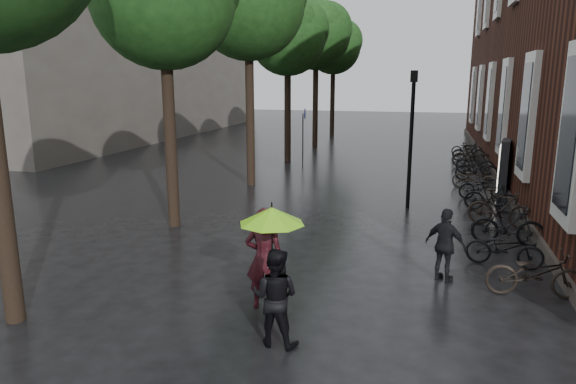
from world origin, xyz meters
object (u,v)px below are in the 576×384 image
(parked_bicycles, at_px, (484,183))
(lamp_post, at_px, (412,126))
(person_black, at_px, (275,297))
(ad_lightbox, at_px, (504,169))
(person_burgundy, at_px, (264,258))
(pedestrian_walking, at_px, (446,245))

(parked_bicycles, height_order, lamp_post, lamp_post)
(person_black, relative_size, lamp_post, 0.36)
(ad_lightbox, height_order, lamp_post, lamp_post)
(person_burgundy, relative_size, lamp_post, 0.43)
(person_burgundy, bearing_deg, pedestrian_walking, -155.75)
(pedestrian_walking, bearing_deg, parked_bicycles, -70.93)
(pedestrian_walking, bearing_deg, person_black, 81.65)
(parked_bicycles, relative_size, ad_lightbox, 9.76)
(person_black, bearing_deg, parked_bicycles, -105.32)
(person_burgundy, bearing_deg, lamp_post, -115.14)
(ad_lightbox, xyz_separation_m, lamp_post, (-3.13, -2.45, 1.61))
(person_black, bearing_deg, lamp_post, -95.79)
(pedestrian_walking, height_order, parked_bicycles, pedestrian_walking)
(person_black, bearing_deg, ad_lightbox, -107.80)
(lamp_post, bearing_deg, pedestrian_walking, -80.91)
(lamp_post, bearing_deg, person_burgundy, -104.93)
(pedestrian_walking, bearing_deg, person_burgundy, 63.86)
(pedestrian_walking, height_order, ad_lightbox, ad_lightbox)
(ad_lightbox, bearing_deg, person_black, -101.63)
(person_burgundy, relative_size, person_black, 1.20)
(person_burgundy, distance_m, parked_bicycles, 11.57)
(lamp_post, bearing_deg, person_black, -99.85)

